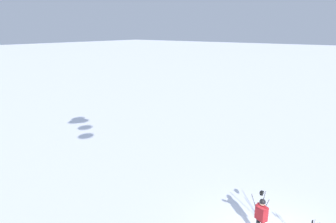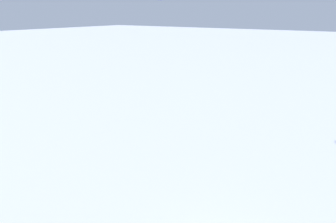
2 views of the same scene
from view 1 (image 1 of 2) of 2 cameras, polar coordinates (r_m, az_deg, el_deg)
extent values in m
cube|color=maroon|center=(11.55, 17.79, -18.31)|extent=(0.47, 0.40, 0.55)
sphere|color=tan|center=(11.33, 17.97, -16.58)|extent=(0.21, 0.21, 0.21)
sphere|color=black|center=(11.32, 17.98, -16.45)|extent=(0.22, 0.22, 0.22)
cylinder|color=maroon|center=(11.10, 17.76, -17.50)|extent=(0.29, 0.50, 0.39)
cylinder|color=maroon|center=(11.68, 17.14, -17.85)|extent=(0.09, 0.09, 0.55)
cylinder|color=#262628|center=(12.94, 17.93, -16.99)|extent=(0.05, 0.40, 1.10)
cylinder|color=#262628|center=(12.77, 16.70, -17.37)|extent=(0.37, 0.20, 1.10)
cylinder|color=#262628|center=(12.69, 18.24, -17.72)|extent=(0.38, 0.16, 1.10)
cube|color=black|center=(12.49, 17.80, -15.15)|extent=(0.10, 0.10, 0.06)
cube|color=black|center=(12.45, 17.83, -14.84)|extent=(0.12, 0.16, 0.10)
cylinder|color=black|center=(11.49, 26.36, -18.79)|extent=(0.05, 0.05, 0.14)
camera|label=2|loc=(9.60, 50.89, 15.48)|focal=25.08mm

